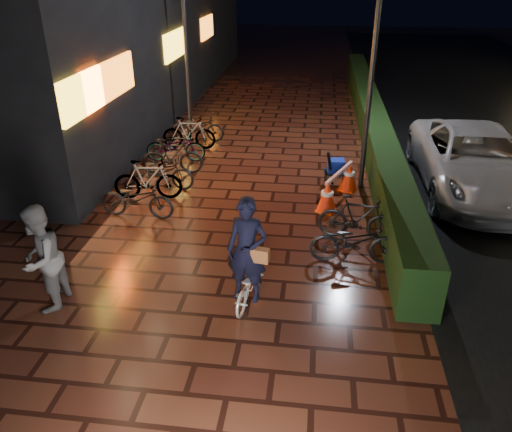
# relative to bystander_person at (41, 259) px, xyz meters

# --- Properties ---
(ground) EXTENTS (80.00, 80.00, 0.00)m
(ground) POSITION_rel_bystander_person_xyz_m (2.70, 2.29, -0.91)
(ground) COLOR #381911
(ground) RESTS_ON ground
(hedge) EXTENTS (0.70, 20.00, 1.00)m
(hedge) POSITION_rel_bystander_person_xyz_m (6.00, 10.29, -0.41)
(hedge) COLOR black
(hedge) RESTS_ON ground
(bystander_person) EXTENTS (0.71, 0.91, 1.83)m
(bystander_person) POSITION_rel_bystander_person_xyz_m (0.00, 0.00, 0.00)
(bystander_person) COLOR slate
(bystander_person) RESTS_ON ground
(van) EXTENTS (2.55, 5.52, 1.53)m
(van) POSITION_rel_bystander_person_xyz_m (8.14, 5.80, -0.14)
(van) COLOR #A0A1A5
(van) RESTS_ON ground
(lamp_post_hedge) EXTENTS (0.45, 0.14, 4.74)m
(lamp_post_hedge) POSITION_rel_bystander_person_xyz_m (5.44, 5.80, 1.70)
(lamp_post_hedge) COLOR black
(lamp_post_hedge) RESTS_ON ground
(lamp_post_sf) EXTENTS (0.49, 0.14, 5.09)m
(lamp_post_sf) POSITION_rel_bystander_person_xyz_m (-0.12, 10.21, 1.89)
(lamp_post_sf) COLOR black
(lamp_post_sf) RESTS_ON ground
(cyclist) EXTENTS (0.73, 1.42, 1.94)m
(cyclist) POSITION_rel_bystander_person_xyz_m (3.26, 0.51, -0.19)
(cyclist) COLOR white
(cyclist) RESTS_ON ground
(traffic_barrier) EXTENTS (1.07, 1.81, 0.75)m
(traffic_barrier) POSITION_rel_bystander_person_xyz_m (4.83, 4.80, -0.54)
(traffic_barrier) COLOR #F62E0C
(traffic_barrier) RESTS_ON ground
(cart_assembly) EXTENTS (0.61, 0.63, 1.07)m
(cart_assembly) POSITION_rel_bystander_person_xyz_m (4.75, 5.54, -0.37)
(cart_assembly) COLOR black
(cart_assembly) RESTS_ON ground
(parked_bikes_storefront) EXTENTS (1.93, 6.08, 0.98)m
(parked_bikes_storefront) POSITION_rel_bystander_person_xyz_m (0.38, 6.02, -0.45)
(parked_bikes_storefront) COLOR black
(parked_bikes_storefront) RESTS_ON ground
(parked_bikes_hedge) EXTENTS (1.80, 1.56, 0.98)m
(parked_bikes_hedge) POSITION_rel_bystander_person_xyz_m (5.11, 2.42, -0.45)
(parked_bikes_hedge) COLOR black
(parked_bikes_hedge) RESTS_ON ground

